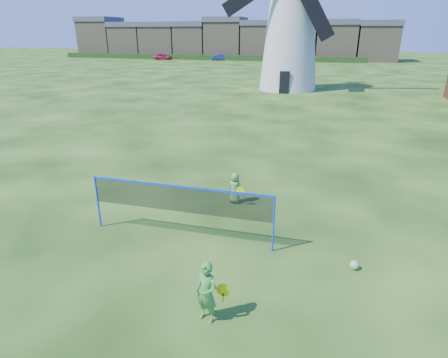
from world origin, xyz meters
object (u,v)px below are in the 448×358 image
(windmill, at_px, (291,27))
(badminton_net, at_px, (180,200))
(player_girl, at_px, (207,293))
(player_boy, at_px, (235,188))
(car_right, at_px, (221,57))
(car_left, at_px, (163,57))
(play_ball, at_px, (354,265))

(windmill, height_order, badminton_net, windmill)
(badminton_net, height_order, player_girl, badminton_net)
(windmill, xyz_separation_m, player_girl, (2.03, -32.05, -5.05))
(windmill, xyz_separation_m, player_boy, (1.26, -26.61, -5.17))
(windmill, relative_size, car_right, 4.45)
(car_right, bearing_deg, player_boy, 178.03)
(badminton_net, xyz_separation_m, player_boy, (0.87, 2.62, -0.62))
(badminton_net, relative_size, player_boy, 4.90)
(player_girl, relative_size, player_boy, 1.25)
(car_left, height_order, car_right, car_left)
(badminton_net, xyz_separation_m, player_girl, (1.64, -2.82, -0.50))
(car_left, xyz_separation_m, car_right, (11.47, 2.07, -0.01))
(player_girl, xyz_separation_m, car_right, (-19.15, 69.17, -0.03))
(badminton_net, xyz_separation_m, car_right, (-17.51, 66.35, -0.53))
(badminton_net, distance_m, player_boy, 2.83)
(player_boy, relative_size, car_right, 0.28)
(badminton_net, height_order, play_ball, badminton_net)
(windmill, xyz_separation_m, car_left, (-28.59, 35.06, -5.07))
(windmill, relative_size, car_left, 4.53)
(player_girl, xyz_separation_m, car_left, (-30.62, 67.11, -0.02))
(car_right, bearing_deg, badminton_net, 176.72)
(player_boy, bearing_deg, car_right, -63.68)
(car_left, bearing_deg, player_boy, -163.46)
(play_ball, bearing_deg, car_left, 117.40)
(player_girl, height_order, car_left, player_girl)
(badminton_net, xyz_separation_m, car_left, (-28.98, 64.29, -0.52))
(player_boy, distance_m, car_right, 66.33)
(windmill, relative_size, player_girl, 12.79)
(badminton_net, relative_size, player_girl, 3.93)
(play_ball, distance_m, car_left, 72.74)
(player_boy, bearing_deg, play_ball, 151.51)
(badminton_net, distance_m, play_ball, 4.62)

